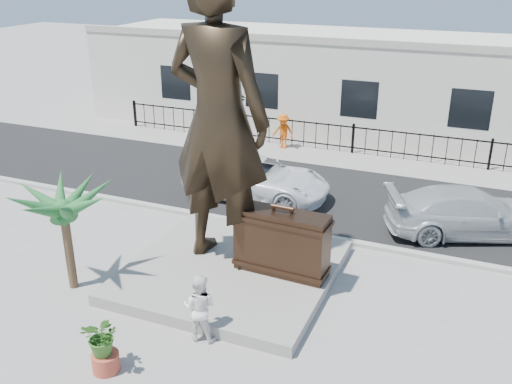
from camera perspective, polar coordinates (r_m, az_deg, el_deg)
ground at (r=13.98m, az=-3.22°, el=-11.69°), size 100.00×100.00×0.00m
street at (r=20.62m, az=6.41°, el=-0.01°), size 40.00×7.00×0.01m
curb at (r=17.55m, az=3.14°, el=-3.88°), size 40.00×0.25×0.12m
far_sidewalk at (r=24.25m, az=9.12°, el=3.34°), size 40.00×2.50×0.02m
plinth at (r=15.22m, az=-2.48°, el=-7.89°), size 5.20×5.20×0.30m
fence at (r=24.81m, az=9.66°, el=5.18°), size 22.00×0.10×1.20m
building at (r=28.41m, az=11.90°, el=10.54°), size 28.00×7.00×4.40m
statue at (r=14.20m, az=-3.77°, el=7.28°), size 3.02×2.20×7.66m
suitcase at (r=14.51m, az=2.60°, el=-5.06°), size 2.41×0.87×1.68m
tourist at (r=12.69m, az=-5.67°, el=-11.42°), size 0.84×0.69×1.57m
car_white at (r=19.80m, az=0.10°, el=1.38°), size 5.09×2.35×1.41m
car_silver at (r=18.31m, az=20.51°, el=-1.91°), size 5.31×3.74×1.43m
worker at (r=25.07m, az=2.75°, el=6.09°), size 1.05×0.69×1.52m
palm_tree at (r=15.56m, az=-17.73°, el=-8.98°), size 1.80×1.80×3.20m
planter at (r=12.49m, az=-14.79°, el=-16.11°), size 0.56×0.56×0.40m
shrub at (r=12.12m, az=-15.09°, el=-13.79°), size 0.77×0.66×0.85m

